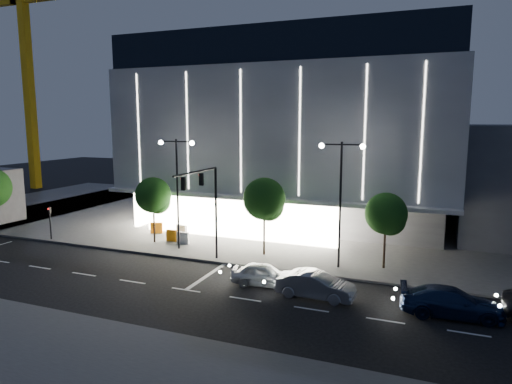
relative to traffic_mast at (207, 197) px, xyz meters
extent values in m
plane|color=black|center=(-1.00, -3.34, -5.03)|extent=(160.00, 160.00, 0.00)
cube|color=#474747|center=(4.00, 20.66, -4.95)|extent=(70.00, 40.00, 0.15)
cube|color=#4C4C51|center=(2.00, 20.66, -3.03)|extent=(28.00, 21.00, 4.00)
cube|color=gray|center=(2.00, 18.66, 4.47)|extent=(30.00, 25.00, 11.00)
cube|color=black|center=(2.00, 18.66, 11.47)|extent=(29.40, 24.50, 3.00)
cube|color=white|center=(-1.00, 7.36, -3.03)|extent=(18.00, 0.40, 3.60)
cube|color=white|center=(-11.80, 12.66, -3.03)|extent=(0.40, 10.00, 3.60)
cube|color=gray|center=(2.00, 6.36, -0.93)|extent=(30.00, 2.00, 0.30)
cube|color=white|center=(2.00, 6.14, 4.47)|extent=(24.00, 0.06, 10.00)
cylinder|color=black|center=(0.00, 1.46, -1.53)|extent=(0.18, 0.18, 7.00)
cylinder|color=black|center=(0.00, -1.44, 1.97)|extent=(0.14, 5.80, 0.14)
cube|color=black|center=(0.00, -0.74, 1.37)|extent=(0.28, 0.18, 0.85)
cube|color=black|center=(0.00, -3.14, 1.37)|extent=(0.28, 0.18, 0.85)
sphere|color=#FF0C0C|center=(-0.12, -0.74, 1.67)|extent=(0.14, 0.14, 0.14)
cylinder|color=black|center=(-4.00, 2.66, -0.53)|extent=(0.16, 0.16, 9.00)
cylinder|color=black|center=(-4.70, 2.66, 3.77)|extent=(1.40, 0.10, 0.10)
cylinder|color=black|center=(-3.30, 2.66, 3.77)|extent=(1.40, 0.10, 0.10)
sphere|color=white|center=(-5.40, 2.66, 3.67)|extent=(0.36, 0.36, 0.36)
sphere|color=white|center=(-2.60, 2.66, 3.67)|extent=(0.36, 0.36, 0.36)
cylinder|color=black|center=(9.00, 2.66, -0.53)|extent=(0.16, 0.16, 9.00)
cylinder|color=black|center=(8.30, 2.66, 3.77)|extent=(1.40, 0.10, 0.10)
cylinder|color=black|center=(9.70, 2.66, 3.77)|extent=(1.40, 0.10, 0.10)
sphere|color=white|center=(7.60, 2.66, 3.67)|extent=(0.36, 0.36, 0.36)
sphere|color=white|center=(10.40, 2.66, 3.67)|extent=(0.36, 0.36, 0.36)
cylinder|color=black|center=(-16.00, 1.16, -3.53)|extent=(0.12, 0.12, 3.00)
cube|color=black|center=(-16.00, 1.16, -2.33)|extent=(0.22, 0.16, 0.55)
sphere|color=#FF0C0C|center=(-16.00, 1.05, -2.18)|extent=(0.10, 0.10, 0.10)
cube|color=gold|center=(-43.00, 24.66, 8.97)|extent=(1.20, 1.20, 28.00)
cylinder|color=black|center=(-7.00, 3.66, -3.14)|extent=(0.16, 0.16, 3.78)
sphere|color=black|center=(-7.00, 3.66, -0.82)|extent=(3.02, 3.02, 3.02)
sphere|color=black|center=(-6.70, 3.86, -1.36)|extent=(2.16, 2.16, 2.16)
sphere|color=black|center=(-7.25, 3.51, -1.14)|extent=(1.94, 1.94, 1.94)
cylinder|color=black|center=(3.00, 3.66, -3.00)|extent=(0.16, 0.16, 4.06)
sphere|color=black|center=(3.00, 3.66, -0.50)|extent=(3.25, 3.25, 3.25)
sphere|color=black|center=(3.30, 3.86, -1.08)|extent=(2.32, 2.32, 2.32)
sphere|color=black|center=(2.75, 3.51, -0.85)|extent=(2.09, 2.09, 2.09)
cylinder|color=black|center=(12.00, 3.66, -3.21)|extent=(0.16, 0.16, 3.64)
sphere|color=black|center=(12.00, 3.66, -0.97)|extent=(2.91, 2.91, 2.91)
sphere|color=black|center=(12.30, 3.86, -1.49)|extent=(2.08, 2.08, 2.08)
sphere|color=black|center=(11.75, 3.51, -1.28)|extent=(1.87, 1.87, 1.87)
imported|color=silver|center=(5.21, -2.30, -4.31)|extent=(4.29, 1.97, 1.43)
imported|color=#9D9EA4|center=(8.77, -3.09, -4.26)|extent=(4.74, 1.82, 1.54)
imported|color=#122145|center=(16.21, -2.91, -4.26)|extent=(5.49, 2.65, 1.54)
cube|color=orange|center=(-8.58, 6.33, -4.38)|extent=(1.11, 0.66, 1.00)
cube|color=silver|center=(-5.92, 6.33, -4.38)|extent=(1.13, 0.50, 1.00)
cube|color=#C56A0A|center=(-5.68, 4.43, -4.38)|extent=(1.13, 0.43, 1.00)
cube|color=silver|center=(-4.45, 4.06, -4.38)|extent=(1.10, 0.26, 1.00)
camera|label=1|loc=(14.98, -28.38, 5.35)|focal=32.00mm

